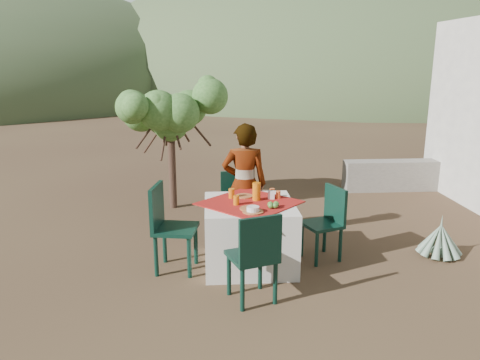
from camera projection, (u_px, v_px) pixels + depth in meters
name	position (u px, v px, depth m)	size (l,w,h in m)	color
ground	(227.00, 277.00, 5.18)	(160.00, 160.00, 0.00)	#342117
table	(249.00, 234.00, 5.43)	(1.30, 1.30, 0.76)	white
chair_far	(237.00, 201.00, 6.33)	(0.45, 0.45, 0.88)	black
chair_near	(255.00, 254.00, 4.51)	(0.55, 0.55, 0.93)	black
chair_left	(168.00, 224.00, 5.25)	(0.53, 0.53, 1.00)	black
chair_right	(327.00, 219.00, 5.58)	(0.52, 0.52, 0.88)	black
person	(244.00, 184.00, 5.99)	(0.58, 0.38, 1.58)	#8C6651
shrub_tree	(174.00, 118.00, 7.34)	(1.56, 1.53, 1.83)	#402A20
agave	(440.00, 240.00, 5.73)	(0.53, 0.54, 0.57)	gray
stone_wall	(414.00, 175.00, 8.64)	(2.60, 0.35, 0.55)	gray
hill_near_right	(347.00, 88.00, 40.76)	(48.00, 48.00, 20.00)	#3A4F2C
hill_far_center	(175.00, 80.00, 55.16)	(60.00, 60.00, 24.00)	gray
hill_far_right	(463.00, 82.00, 51.49)	(36.00, 36.00, 14.00)	gray
plate_far	(244.00, 196.00, 5.55)	(0.21, 0.21, 0.01)	brown
plate_near	(249.00, 208.00, 5.09)	(0.21, 0.21, 0.01)	brown
glass_far	(232.00, 193.00, 5.48)	(0.07, 0.07, 0.11)	orange
glass_near	(236.00, 200.00, 5.23)	(0.07, 0.07, 0.11)	orange
juice_pitcher	(257.00, 191.00, 5.39)	(0.10, 0.10, 0.21)	orange
bowl_plate	(253.00, 212.00, 4.99)	(0.23, 0.23, 0.01)	brown
white_bowl	(253.00, 209.00, 4.98)	(0.14, 0.14, 0.05)	white
jar_left	(278.00, 195.00, 5.48)	(0.06, 0.06, 0.09)	orange
jar_right	(272.00, 193.00, 5.55)	(0.06, 0.06, 0.10)	orange
napkin_holder	(271.00, 195.00, 5.45)	(0.08, 0.04, 0.10)	white
fruit_cluster	(273.00, 205.00, 5.13)	(0.13, 0.12, 0.07)	#467E2D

